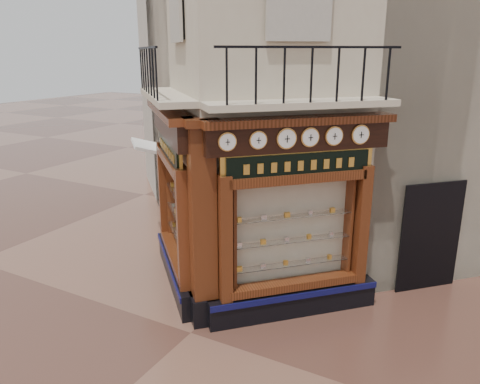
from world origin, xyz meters
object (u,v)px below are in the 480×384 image
Objects in this scene: clock_e at (334,136)px; awning at (154,241)px; clock_d at (310,137)px; signboard_right at (299,165)px; corner_pilaster at (203,228)px; signboard_left at (169,149)px; clock_c at (287,139)px; clock_a at (227,142)px; clock_b at (258,140)px; clock_f at (360,135)px.

clock_e is 0.25× the size of awning.
awning is (-5.04, 1.66, -3.62)m from clock_d.
awning is at bearing 115.96° from signboard_right.
corner_pilaster is at bearing 167.26° from clock_d.
awning is 4.02m from signboard_left.
signboard_right is (0.14, 0.30, -0.52)m from clock_c.
clock_a is 0.55m from clock_b.
clock_c is 0.27× the size of awning.
clock_e is 0.18× the size of signboard_left.
clock_c reaches higher than clock_d.
clock_e is at bearing 0.00° from clock_c.
clock_a is 1.01× the size of clock_b.
corner_pilaster is 2.25m from clock_c.
signboard_left is at bearing 100.25° from corner_pilaster.
clock_c reaches higher than clock_e.
clock_c reaches higher than signboard_left.
signboard_left is (-3.10, -0.02, -0.52)m from clock_d.
awning is (-5.75, 0.94, -3.62)m from clock_f.
clock_d is at bearing -180.00° from clock_f.
clock_b is 0.92× the size of clock_d.
clock_e is 0.16× the size of signboard_right.
clock_c is 1.45m from clock_f.
clock_a is at bearing -180.00° from clock_c.
clock_b is 0.15× the size of signboard_right.
corner_pilaster is at bearing 163.51° from clock_c.
signboard_left is (-2.41, 0.67, -0.52)m from clock_b.
corner_pilaster is at bearing -169.75° from signboard_left.
clock_e is at bearing 0.00° from clock_b.
clock_f is (2.35, 1.75, 1.67)m from corner_pilaster.
clock_d is at bearing 0.00° from clock_a.
clock_e is 0.81m from signboard_right.
signboard_right is at bearing -154.04° from awning.
clock_d is at bearing -180.00° from clock_e.
signboard_right is (-0.51, -0.35, -0.52)m from clock_e.
corner_pilaster is 10.57× the size of clock_c.
awning is (-3.96, 2.73, -3.62)m from clock_a.
signboard_left is (-1.46, 1.01, 1.15)m from corner_pilaster.
signboard_right is (1.46, 1.01, 1.15)m from corner_pilaster.
clock_c is (0.76, 0.76, -0.00)m from clock_a.
clock_b is 0.52m from clock_c.
signboard_left is at bearing 107.46° from clock_a.
clock_a is 1.99m from clock_e.
clock_f is at bearing 0.00° from clock_a.
clock_d reaches higher than clock_a.
clock_f is at bearing 0.00° from clock_c.
clock_f is at bearing -144.33° from awning.
clock_e is (1.41, 1.41, -0.00)m from clock_a.
clock_b is 0.23× the size of awning.
signboard_left is (1.94, -1.68, 3.10)m from awning.
clock_d reaches higher than awning.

